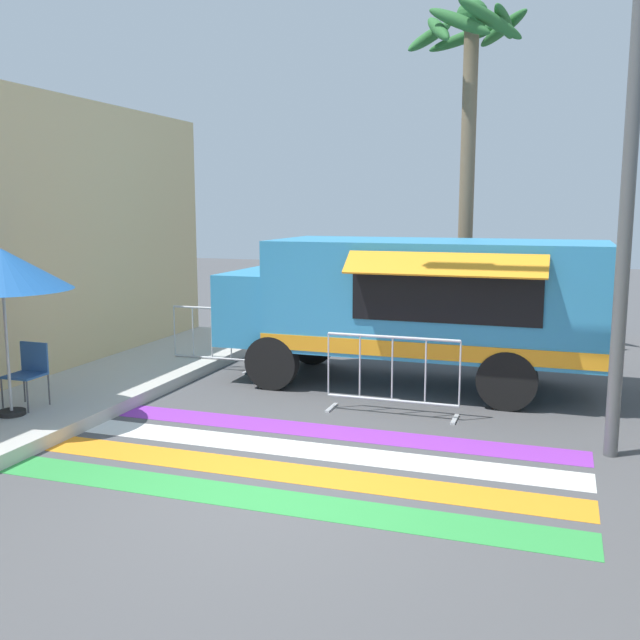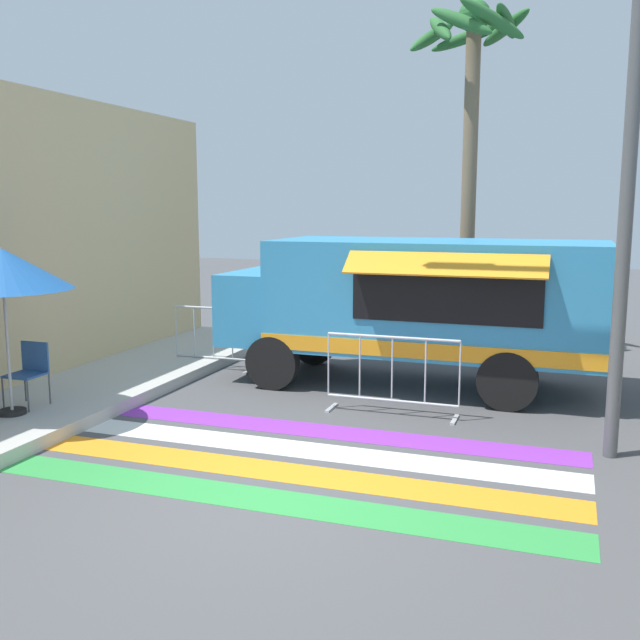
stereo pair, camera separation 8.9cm
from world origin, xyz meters
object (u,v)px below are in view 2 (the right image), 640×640
patio_umbrella (2,270)px  palm_tree (470,92)px  food_truck (408,299)px  barricade_side (213,339)px  traffic_signal_pole (560,49)px  folding_chair (30,368)px  barricade_front (392,376)px

patio_umbrella → palm_tree: palm_tree is taller
food_truck → barricade_side: food_truck is taller
food_truck → traffic_signal_pole: (2.22, -2.58, 3.21)m
patio_umbrella → folding_chair: 1.47m
traffic_signal_pole → palm_tree: 5.81m
traffic_signal_pole → patio_umbrella: (-6.67, -1.41, -2.53)m
folding_chair → barricade_front: bearing=3.7°
barricade_side → palm_tree: size_ratio=0.23×
patio_umbrella → barricade_front: bearing=25.8°
food_truck → barricade_front: food_truck is taller
food_truck → patio_umbrella: patio_umbrella is taller
barricade_side → palm_tree: palm_tree is taller
patio_umbrella → barricade_front: (4.63, 2.23, -1.55)m
barricade_front → patio_umbrella: bearing=-154.2°
traffic_signal_pole → folding_chair: bearing=-171.9°
food_truck → palm_tree: bearing=80.4°
food_truck → barricade_side: 3.65m
folding_chair → patio_umbrella: bearing=-98.1°
barricade_side → palm_tree: (4.04, 2.95, 4.52)m
food_truck → folding_chair: food_truck is taller
folding_chair → food_truck: bearing=21.0°
patio_umbrella → folding_chair: size_ratio=2.52×
food_truck → patio_umbrella: bearing=-138.1°
barricade_side → palm_tree: 6.75m
folding_chair → palm_tree: (5.02, 6.48, 4.36)m
food_truck → folding_chair: size_ratio=6.98×
folding_chair → barricade_side: barricade_side is taller
patio_umbrella → food_truck: bearing=41.9°
patio_umbrella → palm_tree: (4.94, 6.94, 2.96)m
patio_umbrella → palm_tree: bearing=54.5°
traffic_signal_pole → barricade_front: 4.63m
traffic_signal_pole → barricade_front: bearing=158.0°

